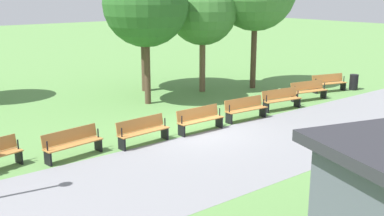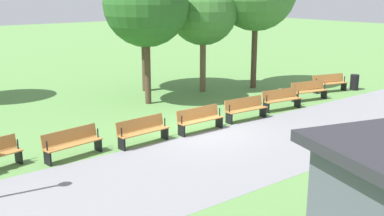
{
  "view_description": "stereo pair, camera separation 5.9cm",
  "coord_description": "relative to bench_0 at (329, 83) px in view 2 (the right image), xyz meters",
  "views": [
    {
      "loc": [
        10.42,
        12.67,
        5.08
      ],
      "look_at": [
        -0.0,
        -0.54,
        0.8
      ],
      "focal_mm": 43.19,
      "sensor_mm": 36.0,
      "label": 1
    },
    {
      "loc": [
        10.37,
        12.7,
        5.08
      ],
      "look_at": [
        -0.0,
        -0.54,
        0.8
      ],
      "focal_mm": 43.19,
      "sensor_mm": 36.0,
      "label": 2
    }
  ],
  "objects": [
    {
      "name": "ground_plane",
      "position": [
        9.66,
        1.35,
        -0.48
      ],
      "size": [
        120.0,
        120.0,
        0.0
      ],
      "primitive_type": "plane",
      "color": "#5B8C47"
    },
    {
      "name": "path_paving",
      "position": [
        9.66,
        3.85,
        -0.48
      ],
      "size": [
        33.95,
        4.86,
        0.01
      ],
      "primitive_type": "cube",
      "color": "gray",
      "rests_on": "ground"
    },
    {
      "name": "bench_0",
      "position": [
        0.0,
        0.0,
        0.0
      ],
      "size": [
        1.98,
        0.96,
        0.89
      ],
      "rotation": [
        0.0,
        0.0,
        -0.26
      ],
      "color": "#B27538",
      "rests_on": "ground"
    },
    {
      "name": "bench_1",
      "position": [
        2.38,
        0.56,
        0.0
      ],
      "size": [
        1.97,
        0.84,
        0.89
      ],
      "rotation": [
        0.0,
        0.0,
        -0.2
      ],
      "color": "#B27538",
      "rests_on": "ground"
    },
    {
      "name": "bench_2",
      "position": [
        4.79,
        0.96,
        0.0
      ],
      "size": [
        1.96,
        0.72,
        0.89
      ],
      "rotation": [
        0.0,
        0.0,
        -0.13
      ],
      "color": "#B27538",
      "rests_on": "ground"
    },
    {
      "name": "bench_3",
      "position": [
        7.22,
        1.2,
        0.0
      ],
      "size": [
        1.95,
        0.6,
        0.89
      ],
      "rotation": [
        0.0,
        0.0,
        -0.07
      ],
      "color": "#B27538",
      "rests_on": "ground"
    },
    {
      "name": "bench_4",
      "position": [
        9.66,
        1.28,
        0.0
      ],
      "size": [
        1.92,
        0.47,
        0.89
      ],
      "color": "#B27538",
      "rests_on": "ground"
    },
    {
      "name": "bench_5",
      "position": [
        12.1,
        1.2,
        0.0
      ],
      "size": [
        1.95,
        0.6,
        0.89
      ],
      "rotation": [
        0.0,
        0.0,
        0.07
      ],
      "color": "#B27538",
      "rests_on": "ground"
    },
    {
      "name": "bench_6",
      "position": [
        14.53,
        0.96,
        0.0
      ],
      "size": [
        1.96,
        0.72,
        0.89
      ],
      "rotation": [
        0.0,
        0.0,
        0.13
      ],
      "color": "#B27538",
      "rests_on": "ground"
    },
    {
      "name": "tree_0",
      "position": [
        5.1,
        -4.1,
        3.62
      ],
      "size": [
        3.44,
        3.44,
        5.84
      ],
      "color": "brown",
      "rests_on": "ground"
    },
    {
      "name": "tree_1",
      "position": [
        8.79,
        -3.58,
        4.03
      ],
      "size": [
        3.81,
        3.81,
        6.43
      ],
      "color": "#4C3828",
      "rests_on": "ground"
    },
    {
      "name": "trash_bin",
      "position": [
        -1.42,
        0.55,
        -0.07
      ],
      "size": [
        0.44,
        0.44,
        0.81
      ],
      "primitive_type": "cylinder",
      "color": "black",
      "rests_on": "ground"
    }
  ]
}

